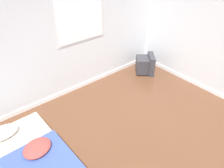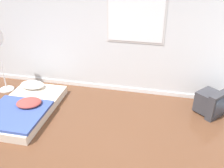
{
  "view_description": "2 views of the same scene",
  "coord_description": "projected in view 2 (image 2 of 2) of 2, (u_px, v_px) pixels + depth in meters",
  "views": [
    {
      "loc": [
        -1.51,
        -1.29,
        2.98
      ],
      "look_at": [
        0.73,
        1.41,
        0.61
      ],
      "focal_mm": 35.0,
      "sensor_mm": 36.0,
      "label": 1
    },
    {
      "loc": [
        1.42,
        -2.3,
        2.7
      ],
      "look_at": [
        0.53,
        1.59,
        0.61
      ],
      "focal_mm": 40.0,
      "sensor_mm": 36.0,
      "label": 2
    }
  ],
  "objects": [
    {
      "name": "wall_back",
      "position": [
        98.0,
        31.0,
        5.09
      ],
      "size": [
        8.1,
        0.08,
        2.6
      ],
      "color": "silver",
      "rests_on": "ground_plane"
    },
    {
      "name": "mattress_bed",
      "position": [
        25.0,
        107.0,
        4.75
      ],
      "size": [
        1.06,
        1.78,
        0.3
      ],
      "color": "beige",
      "rests_on": "ground_plane"
    },
    {
      "name": "crt_tv",
      "position": [
        211.0,
        103.0,
        4.65
      ],
      "size": [
        0.63,
        0.64,
        0.49
      ],
      "color": "#333338",
      "rests_on": "ground_plane"
    }
  ]
}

